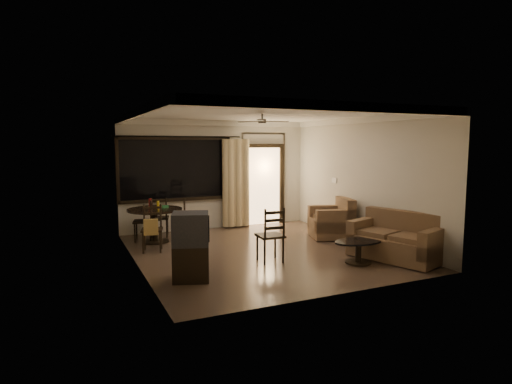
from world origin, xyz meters
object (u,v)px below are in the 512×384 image
sofa (397,241)px  side_chair (270,245)px  dining_chair_north (160,225)px  dining_chair_east (193,228)px  coffee_table (358,248)px  dining_table (155,216)px  armchair (333,222)px  dining_chair_south (152,237)px  tv_cabinet (191,246)px  dining_chair_west (144,229)px

sofa → side_chair: (-2.30, 0.84, -0.05)m
dining_chair_north → side_chair: bearing=130.9°
dining_chair_east → coffee_table: bearing=-127.8°
dining_table → armchair: 4.12m
dining_table → dining_chair_north: (0.21, 0.53, -0.32)m
dining_table → side_chair: (1.64, -2.52, -0.29)m
sofa → coffee_table: (-0.86, 0.07, -0.07)m
dining_table → dining_chair_south: bearing=-105.4°
dining_chair_south → sofa: (4.16, -2.53, 0.05)m
side_chair → dining_table: bearing=-53.6°
tv_cabinet → dining_chair_south: bearing=114.2°
tv_cabinet → armchair: bearing=41.5°
dining_chair_south → dining_chair_east: bearing=45.9°
dining_chair_west → sofa: dining_chair_west is taller
tv_cabinet → armchair: 4.27m
dining_table → dining_chair_south: dining_table is taller
tv_cabinet → coffee_table: bearing=12.0°
dining_chair_south → dining_chair_north: size_ratio=1.00×
dining_table → armchair: (3.91, -1.27, -0.22)m
dining_chair_south → coffee_table: bearing=-21.1°
dining_chair_north → tv_cabinet: size_ratio=0.86×
sofa → dining_chair_west: bearing=121.1°
dining_chair_south → sofa: dining_chair_south is taller
dining_chair_west → dining_chair_south: 1.05m
dining_chair_west → sofa: 5.48m
dining_chair_north → sofa: dining_chair_north is taller
dining_chair_east → coffee_table: (2.27, -3.07, 0.00)m
sofa → coffee_table: size_ratio=1.89×
dining_chair_north → dining_table: bearing=83.9°
coffee_table → side_chair: size_ratio=0.94×
dining_chair_east → coffee_table: 3.81m
dining_chair_north → side_chair: size_ratio=0.92×
dining_chair_east → tv_cabinet: 2.86m
dining_chair_west → dining_chair_east: bearing=81.7°
dining_chair_south → tv_cabinet: size_ratio=0.86×
tv_cabinet → side_chair: 1.72m
dining_table → dining_chair_north: 0.65m
dining_table → sofa: dining_table is taller
coffee_table → sofa: bearing=-4.4°
dining_chair_north → sofa: bearing=149.5°
dining_chair_south → armchair: (4.14, -0.45, 0.07)m
dining_table → dining_chair_north: size_ratio=1.28×
armchair → coffee_table: bearing=-95.0°
dining_table → dining_chair_west: bearing=133.2°
dining_table → dining_chair_south: size_ratio=1.28×
sofa → armchair: size_ratio=1.62×
tv_cabinet → armchair: tv_cabinet is taller
armchair → side_chair: side_chair is taller
dining_chair_north → tv_cabinet: 3.50m
dining_table → side_chair: 3.02m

